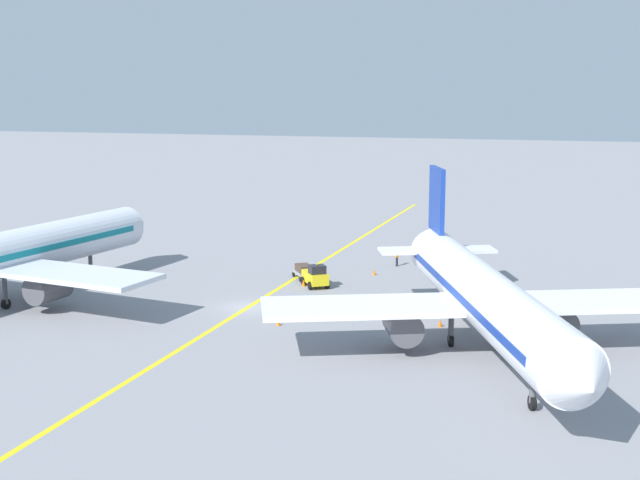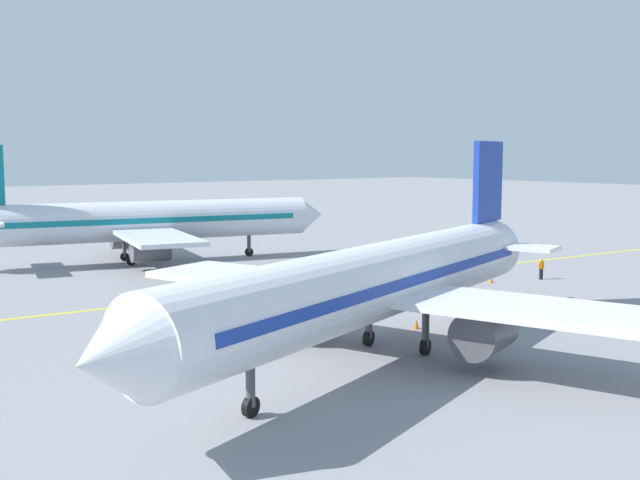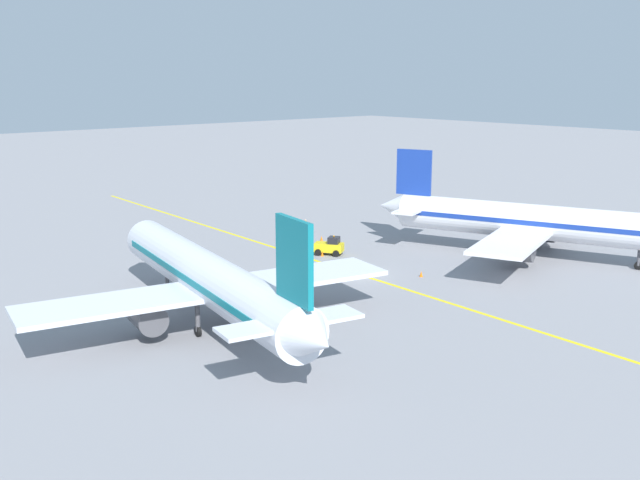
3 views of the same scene
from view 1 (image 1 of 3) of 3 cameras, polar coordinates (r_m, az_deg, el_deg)
The scene contains 11 objects.
ground_plane at distance 68.79m, azimuth -4.65°, elevation -4.33°, with size 400.00×400.00×0.00m, color gray.
apron_yellow_centreline at distance 68.78m, azimuth -4.65°, elevation -4.33°, with size 0.40×120.00×0.01m, color yellow.
airplane_at_gate at distance 57.46m, azimuth 10.37°, elevation -3.58°, with size 28.06×34.31×10.60m.
airplane_adjacent_stand at distance 73.64m, azimuth -19.63°, elevation -0.97°, with size 28.48×35.36×10.60m.
baggage_tug_white at distance 75.07m, azimuth -0.29°, elevation -2.34°, with size 2.92×3.33×2.11m.
baggage_cart_trailing at distance 78.17m, azimuth -1.04°, elevation -1.94°, with size 2.60×2.94×1.24m.
ground_crew_worker at distance 83.64m, azimuth 4.94°, elevation -1.06°, with size 0.26×0.58×1.68m.
traffic_cone_near_nose at distance 63.64m, azimuth -2.69°, elevation -5.26°, with size 0.32×0.32×0.55m, color orange.
traffic_cone_mid_apron at distance 75.48m, azimuth -1.06°, elevation -2.76°, with size 0.32×0.32×0.55m, color orange.
traffic_cone_by_wingtip at distance 79.80m, azimuth 3.48°, elevation -2.06°, with size 0.32×0.32×0.55m, color orange.
traffic_cone_far_edge at distance 63.90m, azimuth 7.70°, elevation -5.27°, with size 0.32×0.32×0.55m, color orange.
Camera 1 is at (-22.58, 62.62, 17.31)m, focal length 50.00 mm.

